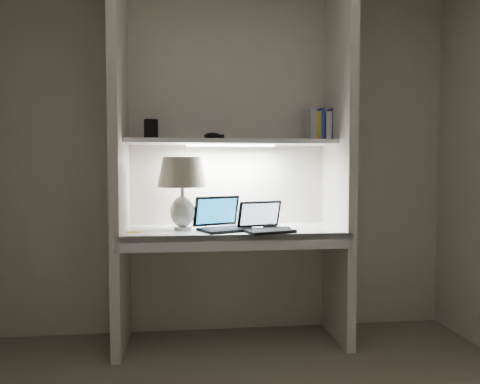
{
  "coord_description": "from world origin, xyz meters",
  "views": [
    {
      "loc": [
        -0.31,
        -1.85,
        1.18
      ],
      "look_at": [
        0.03,
        1.05,
        1.02
      ],
      "focal_mm": 35.0,
      "sensor_mm": 36.0,
      "label": 1
    }
  ],
  "objects": [
    {
      "name": "back_wall",
      "position": [
        0.0,
        1.5,
        1.25
      ],
      "size": [
        3.2,
        0.01,
        2.5
      ],
      "primitive_type": "cube",
      "color": "beige",
      "rests_on": "floor"
    },
    {
      "name": "alcove_panel_left",
      "position": [
        -0.73,
        1.23,
        1.25
      ],
      "size": [
        0.06,
        0.55,
        2.5
      ],
      "primitive_type": "cube",
      "color": "beige",
      "rests_on": "floor"
    },
    {
      "name": "alcove_panel_right",
      "position": [
        0.73,
        1.23,
        1.25
      ],
      "size": [
        0.06,
        0.55,
        2.5
      ],
      "primitive_type": "cube",
      "color": "beige",
      "rests_on": "floor"
    },
    {
      "name": "desk",
      "position": [
        0.0,
        1.23,
        0.75
      ],
      "size": [
        1.4,
        0.55,
        0.04
      ],
      "primitive_type": "cube",
      "color": "white",
      "rests_on": "alcove_panel_left"
    },
    {
      "name": "desk_apron",
      "position": [
        0.0,
        0.96,
        0.72
      ],
      "size": [
        1.46,
        0.03,
        0.1
      ],
      "primitive_type": "cube",
      "color": "silver",
      "rests_on": "desk"
    },
    {
      "name": "shelf",
      "position": [
        0.0,
        1.32,
        1.35
      ],
      "size": [
        1.4,
        0.36,
        0.03
      ],
      "primitive_type": "cube",
      "color": "silver",
      "rests_on": "back_wall"
    },
    {
      "name": "strip_light",
      "position": [
        0.0,
        1.32,
        1.33
      ],
      "size": [
        0.6,
        0.04,
        0.02
      ],
      "primitive_type": "cube",
      "color": "white",
      "rests_on": "shelf"
    },
    {
      "name": "table_lamp",
      "position": [
        -0.33,
        1.21,
        1.09
      ],
      "size": [
        0.32,
        0.32,
        0.47
      ],
      "color": "white",
      "rests_on": "desk"
    },
    {
      "name": "laptop_main",
      "position": [
        -0.07,
        1.17,
        0.82
      ],
      "size": [
        0.41,
        0.38,
        0.22
      ],
      "rotation": [
        0.0,
        0.0,
        0.41
      ],
      "color": "black",
      "rests_on": "desk"
    },
    {
      "name": "laptop_netbook",
      "position": [
        0.2,
        1.08,
        0.81
      ],
      "size": [
        0.36,
        0.34,
        0.19
      ],
      "rotation": [
        0.0,
        0.0,
        0.3
      ],
      "color": "black",
      "rests_on": "desk"
    },
    {
      "name": "speaker",
      "position": [
        0.03,
        1.45,
        0.85
      ],
      "size": [
        0.12,
        0.1,
        0.15
      ],
      "primitive_type": "cube",
      "rotation": [
        0.0,
        0.0,
        -0.22
      ],
      "color": "silver",
      "rests_on": "desk"
    },
    {
      "name": "mouse",
      "position": [
        0.25,
        1.19,
        0.79
      ],
      "size": [
        0.1,
        0.06,
        0.04
      ],
      "primitive_type": "ellipsoid",
      "rotation": [
        0.0,
        0.0,
        -0.0
      ],
      "color": "black",
      "rests_on": "desk"
    },
    {
      "name": "cable_coil",
      "position": [
        0.34,
        1.19,
        0.78
      ],
      "size": [
        0.11,
        0.11,
        0.01
      ],
      "primitive_type": "torus",
      "rotation": [
        0.0,
        0.0,
        -0.21
      ],
      "color": "black",
      "rests_on": "desk"
    },
    {
      "name": "sticky_note",
      "position": [
        -0.64,
        1.13,
        0.77
      ],
      "size": [
        0.1,
        0.1,
        0.0
      ],
      "primitive_type": "cube",
      "rotation": [
        0.0,
        0.0,
        0.42
      ],
      "color": "yellow",
      "rests_on": "desk"
    },
    {
      "name": "book_row",
      "position": [
        0.65,
        1.35,
        1.47
      ],
      "size": [
        0.21,
        0.15,
        0.22
      ],
      "color": "white",
      "rests_on": "shelf"
    },
    {
      "name": "shelf_box",
      "position": [
        -0.54,
        1.37,
        1.43
      ],
      "size": [
        0.1,
        0.08,
        0.14
      ],
      "primitive_type": "cube",
      "rotation": [
        0.0,
        0.0,
        0.36
      ],
      "color": "black",
      "rests_on": "shelf"
    },
    {
      "name": "shelf_gadget",
      "position": [
        -0.12,
        1.35,
        1.39
      ],
      "size": [
        0.12,
        0.09,
        0.05
      ],
      "primitive_type": "ellipsoid",
      "rotation": [
        0.0,
        0.0,
        -0.08
      ],
      "color": "black",
      "rests_on": "shelf"
    }
  ]
}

